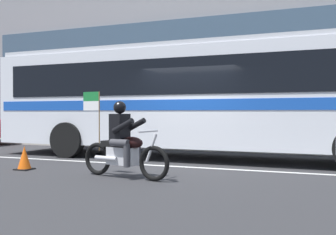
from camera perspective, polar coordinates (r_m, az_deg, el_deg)
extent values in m
plane|color=#2B2B2D|center=(10.24, 2.88, -6.73)|extent=(60.00, 60.00, 0.00)
cube|color=#B7B2A8|center=(15.13, 9.02, -4.02)|extent=(28.00, 3.80, 0.15)
cube|color=silver|center=(9.68, 1.74, -7.14)|extent=(26.60, 0.14, 0.01)
cube|color=#384C60|center=(17.25, 10.40, 12.39)|extent=(25.76, 0.10, 1.40)
cube|color=silver|center=(11.21, 6.48, 2.78)|extent=(13.20, 2.76, 2.70)
cube|color=black|center=(11.24, 6.49, 5.58)|extent=(12.15, 2.78, 0.96)
cube|color=#194CB2|center=(11.20, 6.48, 1.76)|extent=(12.94, 2.78, 0.28)
cube|color=#BABCC3|center=(11.35, 6.49, 9.91)|extent=(12.94, 2.62, 0.16)
cylinder|color=black|center=(11.92, -14.43, -3.18)|extent=(1.04, 0.30, 1.04)
torus|color=black|center=(7.64, -2.05, -6.69)|extent=(0.69, 0.22, 0.69)
torus|color=black|center=(8.53, -10.20, -5.92)|extent=(0.69, 0.22, 0.69)
cube|color=silver|center=(8.09, -6.63, -5.57)|extent=(0.68, 0.39, 0.36)
ellipsoid|color=black|center=(7.91, -5.22, -3.67)|extent=(0.52, 0.36, 0.24)
cube|color=black|center=(8.19, -7.73, -3.80)|extent=(0.60, 0.36, 0.12)
cylinder|color=silver|center=(7.64, -2.43, -4.42)|extent=(0.28, 0.11, 0.58)
cylinder|color=silver|center=(7.66, -2.92, -2.01)|extent=(0.16, 0.64, 0.04)
cylinder|color=silver|center=(8.16, -8.99, -5.87)|extent=(0.56, 0.19, 0.09)
cube|color=black|center=(8.09, -7.03, -1.45)|extent=(0.34, 0.41, 0.56)
sphere|color=black|center=(8.08, -7.03, 1.46)|extent=(0.26, 0.26, 0.26)
cylinder|color=#38383D|center=(8.16, -5.46, -3.53)|extent=(0.44, 0.22, 0.15)
cylinder|color=#38383D|center=(8.07, -4.44, -5.29)|extent=(0.13, 0.13, 0.46)
cylinder|color=#38383D|center=(7.88, -7.06, -3.69)|extent=(0.44, 0.22, 0.15)
cylinder|color=#38383D|center=(7.79, -6.02, -5.51)|extent=(0.13, 0.13, 0.46)
cylinder|color=black|center=(8.09, -4.82, -1.16)|extent=(0.53, 0.20, 0.32)
cylinder|color=black|center=(7.78, -6.58, -1.24)|extent=(0.53, 0.20, 0.32)
cylinder|color=olive|center=(8.44, -9.96, -0.51)|extent=(0.02, 0.02, 1.25)
cube|color=#197233|center=(8.60, -11.11, 3.01)|extent=(0.44, 0.10, 0.20)
cube|color=white|center=(8.60, -11.10, 1.68)|extent=(0.44, 0.10, 0.20)
cylinder|color=#4C8C3F|center=(14.04, 20.85, -2.94)|extent=(0.22, 0.22, 0.58)
sphere|color=#4C8C3F|center=(14.03, 20.86, -1.47)|extent=(0.20, 0.20, 0.20)
cylinder|color=#4C8C3F|center=(13.90, 20.85, -2.85)|extent=(0.09, 0.10, 0.09)
cone|color=#EA590F|center=(9.74, -20.15, -5.54)|extent=(0.32, 0.32, 0.55)
cube|color=black|center=(9.77, -20.15, -7.05)|extent=(0.36, 0.36, 0.03)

